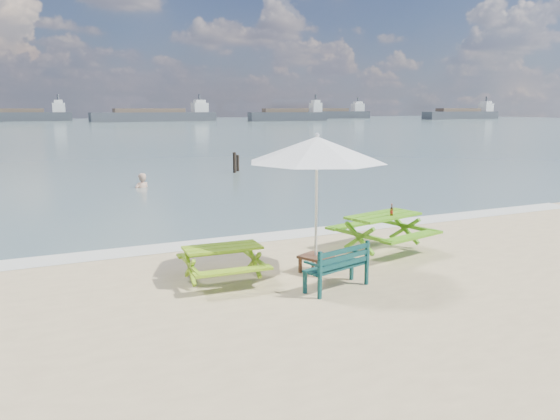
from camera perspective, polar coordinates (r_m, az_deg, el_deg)
name	(u,v)px	position (r m, az deg, el deg)	size (l,w,h in m)	color
sea	(58,128)	(92.86, -22.17, 7.91)	(300.00, 300.00, 0.00)	slate
foam_strip	(258,238)	(13.68, -2.30, -2.92)	(22.00, 0.90, 0.01)	silver
picnic_table_left	(223,265)	(10.30, -6.00, -5.70)	(1.50, 1.65, 0.68)	#7EAD1A
picnic_table_right	(383,233)	(12.60, 10.70, -2.42)	(2.18, 2.32, 0.84)	#509817
park_bench	(336,276)	(9.92, 5.90, -6.83)	(1.36, 0.75, 0.80)	#0D3938
side_table	(316,263)	(10.85, 3.74, -5.59)	(0.72, 0.72, 0.35)	brown
patio_umbrella	(317,149)	(10.45, 3.89, 6.33)	(3.59, 3.59, 2.68)	silver
beer_bottle	(392,212)	(12.40, 11.58, -0.17)	(0.07, 0.07, 0.26)	brown
swimmer	(142,196)	(23.06, -14.20, 1.47)	(0.79, 0.65, 1.85)	tan
mooring_pilings	(236,165)	(27.68, -4.63, 4.74)	(0.56, 0.76, 1.22)	black
cargo_ships	(265,115)	(142.78, -1.63, 9.85)	(138.27, 30.67, 4.40)	#393D43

